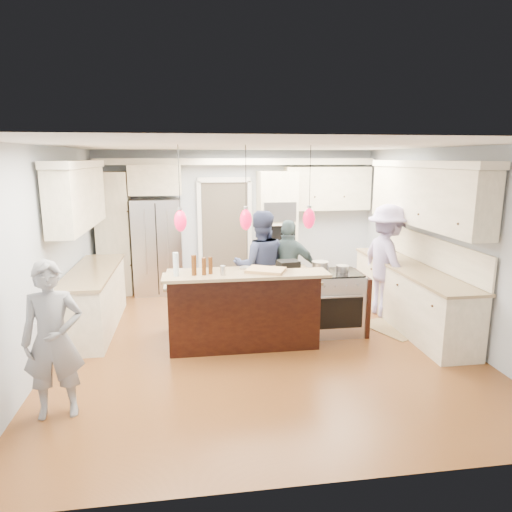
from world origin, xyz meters
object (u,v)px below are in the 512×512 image
(refrigerator, at_px, (158,246))
(kitchen_island, at_px, (242,306))
(person_bar_end, at_px, (53,340))
(island_range, at_px, (335,302))
(person_far_left, at_px, (260,266))

(refrigerator, xyz_separation_m, kitchen_island, (1.30, -2.57, -0.41))
(refrigerator, relative_size, person_bar_end, 1.13)
(kitchen_island, bearing_deg, refrigerator, 116.92)
(island_range, bearing_deg, kitchen_island, -176.91)
(person_bar_end, bearing_deg, island_range, 20.33)
(kitchen_island, relative_size, person_bar_end, 1.32)
(refrigerator, relative_size, island_range, 1.96)
(kitchen_island, height_order, person_far_left, person_far_left)
(island_range, relative_size, person_bar_end, 0.58)
(refrigerator, height_order, person_bar_end, refrigerator)
(kitchen_island, distance_m, person_far_left, 0.95)
(island_range, bearing_deg, person_bar_end, -152.82)
(refrigerator, bearing_deg, person_far_left, -46.61)
(island_range, height_order, person_far_left, person_far_left)
(kitchen_island, relative_size, person_far_left, 1.20)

